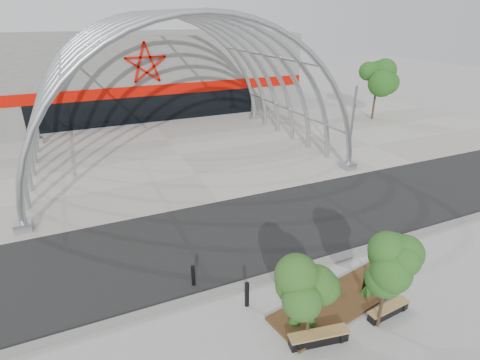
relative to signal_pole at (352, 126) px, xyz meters
name	(u,v)px	position (x,y,z in m)	size (l,w,h in m)	color
ground	(279,272)	(-10.29, -8.50, -2.94)	(140.00, 140.00, 0.00)	#9C9B96
road	(244,231)	(-10.29, -5.00, -2.93)	(140.00, 7.00, 0.02)	black
forecourt	(179,155)	(-10.29, 7.00, -2.92)	(60.00, 17.00, 0.04)	#A19C91
kerb	(282,274)	(-10.29, -8.75, -2.88)	(60.00, 0.50, 0.12)	slate
arena_building	(134,71)	(-10.29, 24.95, 1.04)	(34.00, 15.24, 8.00)	slate
vault_canopy	(179,155)	(-10.29, 7.00, -2.93)	(20.80, 15.80, 20.36)	#9A9FA4
planting_bed	(339,299)	(-9.10, -10.97, -2.80)	(6.04, 2.82, 0.61)	#402E17
signal_pole	(352,126)	(0.00, 0.00, 0.00)	(0.43, 0.78, 5.63)	slate
street_tree_0	(312,283)	(-11.16, -11.95, -0.64)	(1.41, 1.41, 3.21)	#331C17
street_tree_1	(389,264)	(-8.59, -12.45, -0.35)	(1.53, 1.53, 3.62)	black
bench_0	(319,338)	(-10.90, -12.24, -2.74)	(2.08, 0.79, 0.43)	black
bench_1	(388,311)	(-7.88, -12.20, -2.76)	(1.80, 0.54, 0.37)	black
bollard_0	(193,276)	(-13.78, -7.84, -2.48)	(0.15, 0.15, 0.92)	black
bollard_1	(247,294)	(-12.32, -9.74, -2.43)	(0.16, 0.16, 1.03)	black
bollard_2	(308,272)	(-9.61, -9.58, -2.39)	(0.18, 0.18, 1.10)	black
bollard_3	(365,284)	(-7.95, -10.98, -2.49)	(0.15, 0.15, 0.91)	black
bollard_4	(401,248)	(-4.79, -9.66, -2.51)	(0.14, 0.14, 0.86)	black
bg_tree_1	(378,77)	(10.71, 9.50, 1.30)	(2.70, 2.70, 5.91)	black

